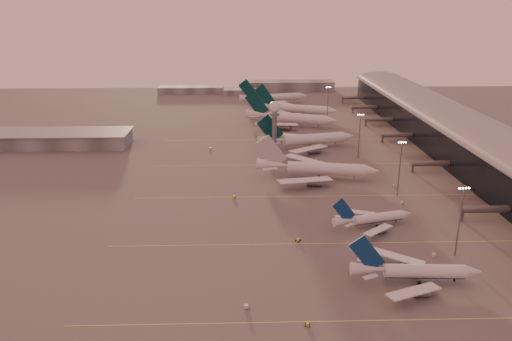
{
  "coord_description": "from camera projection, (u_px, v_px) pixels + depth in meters",
  "views": [
    {
      "loc": [
        -13.08,
        -147.02,
        80.43
      ],
      "look_at": [
        -6.75,
        65.45,
        8.58
      ],
      "focal_mm": 35.0,
      "sensor_mm": 36.0,
      "label": 1
    }
  ],
  "objects": [
    {
      "name": "greentail_a",
      "position": [
        307.0,
        142.0,
        288.63
      ],
      "size": [
        58.61,
        46.81,
        21.62
      ],
      "color": "silver",
      "rests_on": "ground"
    },
    {
      "name": "mast_b",
      "position": [
        400.0,
        166.0,
        214.58
      ],
      "size": [
        3.6,
        0.56,
        25.0
      ],
      "color": "slate",
      "rests_on": "ground"
    },
    {
      "name": "gsv_tug_mid",
      "position": [
        298.0,
        240.0,
        176.61
      ],
      "size": [
        3.95,
        3.45,
        0.97
      ],
      "color": "yellow",
      "rests_on": "ground"
    },
    {
      "name": "mast_a",
      "position": [
        460.0,
        218.0,
        162.58
      ],
      "size": [
        3.6,
        0.56,
        25.0
      ],
      "color": "slate",
      "rests_on": "ground"
    },
    {
      "name": "hangar",
      "position": [
        60.0,
        139.0,
        293.14
      ],
      "size": [
        82.0,
        27.0,
        8.5
      ],
      "color": "#5D5F64",
      "rests_on": "ground"
    },
    {
      "name": "gsv_truck_d",
      "position": [
        210.0,
        147.0,
        287.04
      ],
      "size": [
        2.69,
        6.37,
        2.51
      ],
      "color": "silver",
      "rests_on": "ground"
    },
    {
      "name": "greentail_c",
      "position": [
        296.0,
        111.0,
        369.84
      ],
      "size": [
        60.96,
        48.45,
        22.94
      ],
      "color": "silver",
      "rests_on": "ground"
    },
    {
      "name": "widebody_white",
      "position": [
        317.0,
        171.0,
        239.0
      ],
      "size": [
        58.62,
        46.57,
        20.79
      ],
      "color": "silver",
      "rests_on": "ground"
    },
    {
      "name": "terminal",
      "position": [
        465.0,
        139.0,
        269.27
      ],
      "size": [
        57.0,
        362.0,
        23.04
      ],
      "color": "black",
      "rests_on": "ground"
    },
    {
      "name": "narrowbody_near",
      "position": [
        415.0,
        273.0,
        149.82
      ],
      "size": [
        40.1,
        31.96,
        15.66
      ],
      "color": "silver",
      "rests_on": "ground"
    },
    {
      "name": "taxiway_markings",
      "position": [
        340.0,
        195.0,
        219.21
      ],
      "size": [
        180.0,
        185.25,
        0.02
      ],
      "color": "#EFE754",
      "rests_on": "ground"
    },
    {
      "name": "gsv_tug_near",
      "position": [
        308.0,
        324.0,
        130.45
      ],
      "size": [
        2.17,
        3.2,
        0.86
      ],
      "color": "yellow",
      "rests_on": "ground"
    },
    {
      "name": "mast_d",
      "position": [
        328.0,
        102.0,
        351.68
      ],
      "size": [
        3.6,
        0.56,
        25.0
      ],
      "color": "slate",
      "rests_on": "ground"
    },
    {
      "name": "greentail_d",
      "position": [
        274.0,
        99.0,
        415.43
      ],
      "size": [
        58.68,
        46.84,
        21.7
      ],
      "color": "silver",
      "rests_on": "ground"
    },
    {
      "name": "gsv_truck_b",
      "position": [
        403.0,
        201.0,
        209.36
      ],
      "size": [
        5.78,
        3.56,
        2.2
      ],
      "color": "silver",
      "rests_on": "ground"
    },
    {
      "name": "gsv_catering_b",
      "position": [
        394.0,
        183.0,
        228.49
      ],
      "size": [
        4.66,
        2.99,
        3.53
      ],
      "color": "silver",
      "rests_on": "ground"
    },
    {
      "name": "gsv_truck_a",
      "position": [
        248.0,
        305.0,
        137.59
      ],
      "size": [
        6.14,
        2.43,
        2.46
      ],
      "color": "silver",
      "rests_on": "ground"
    },
    {
      "name": "narrowbody_mid",
      "position": [
        373.0,
        220.0,
        187.93
      ],
      "size": [
        32.72,
        25.78,
        13.04
      ],
      "color": "silver",
      "rests_on": "ground"
    },
    {
      "name": "distant_horizon",
      "position": [
        258.0,
        87.0,
        472.05
      ],
      "size": [
        165.0,
        37.5,
        9.0
      ],
      "color": "#5D5F64",
      "rests_on": "ground"
    },
    {
      "name": "ground",
      "position": [
        282.0,
        258.0,
        165.34
      ],
      "size": [
        700.0,
        700.0,
        0.0
      ],
      "primitive_type": "plane",
      "color": "#4F4D4D",
      "rests_on": "ground"
    },
    {
      "name": "gsv_catering_a",
      "position": [
        435.0,
        251.0,
        165.39
      ],
      "size": [
        5.8,
        3.34,
        4.48
      ],
      "color": "silver",
      "rests_on": "ground"
    },
    {
      "name": "gsv_truck_c",
      "position": [
        235.0,
        195.0,
        215.6
      ],
      "size": [
        4.89,
        6.07,
        2.36
      ],
      "color": "yellow",
      "rests_on": "ground"
    },
    {
      "name": "mast_c",
      "position": [
        359.0,
        134.0,
        266.52
      ],
      "size": [
        3.6,
        0.56,
        25.0
      ],
      "color": "slate",
      "rests_on": "ground"
    },
    {
      "name": "radar_tower",
      "position": [
        274.0,
        117.0,
        272.41
      ],
      "size": [
        6.4,
        6.4,
        31.1
      ],
      "color": "slate",
      "rests_on": "ground"
    },
    {
      "name": "greentail_b",
      "position": [
        291.0,
        120.0,
        340.03
      ],
      "size": [
        61.95,
        49.18,
        23.46
      ],
      "color": "silver",
      "rests_on": "ground"
    },
    {
      "name": "gsv_tug_far",
      "position": [
        316.0,
        160.0,
        266.25
      ],
      "size": [
        3.8,
        4.25,
        1.04
      ],
      "color": "silver",
      "rests_on": "ground"
    }
  ]
}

